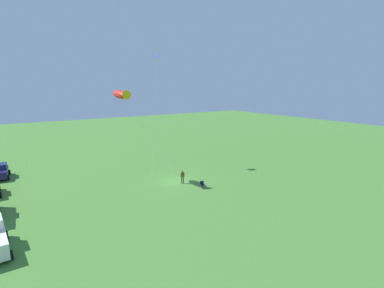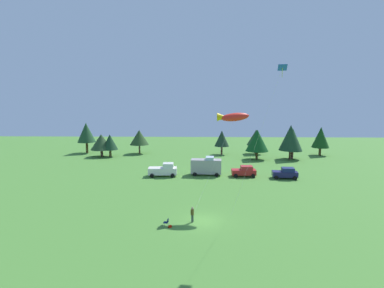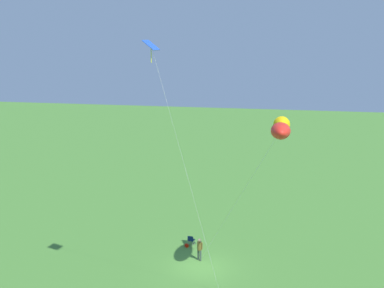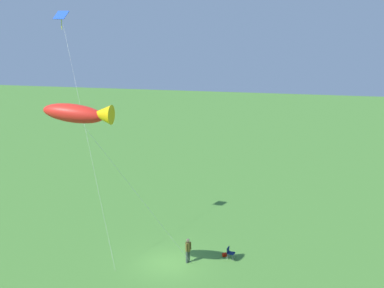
% 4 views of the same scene
% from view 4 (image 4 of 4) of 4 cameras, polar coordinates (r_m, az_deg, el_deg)
% --- Properties ---
extents(ground_plane, '(160.00, 160.00, 0.00)m').
position_cam_4_polar(ground_plane, '(37.21, -2.43, -12.59)').
color(ground_plane, '#467F31').
extents(person_kite_flyer, '(0.46, 0.50, 1.74)m').
position_cam_4_polar(person_kite_flyer, '(36.84, -0.43, -11.10)').
color(person_kite_flyer, '#36453E').
rests_on(person_kite_flyer, ground).
extents(folding_chair, '(0.56, 0.56, 0.82)m').
position_cam_4_polar(folding_chair, '(37.70, 4.05, -11.42)').
color(folding_chair, '#0B1F4A').
rests_on(folding_chair, ground).
extents(backpack_on_grass, '(0.39, 0.37, 0.22)m').
position_cam_4_polar(backpack_on_grass, '(38.15, 3.52, -11.71)').
color(backpack_on_grass, '#BD1705').
rests_on(backpack_on_grass, ground).
extents(kite_large_fish, '(7.17, 6.49, 11.89)m').
position_cam_4_polar(kite_large_fish, '(29.74, -11.83, 3.19)').
color(kite_large_fish, red).
rests_on(kite_large_fish, ground).
extents(kite_diamond_blue, '(4.88, 3.71, 16.67)m').
position_cam_4_polar(kite_diamond_blue, '(37.12, -13.53, 11.99)').
color(kite_diamond_blue, blue).
rests_on(kite_diamond_blue, ground).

